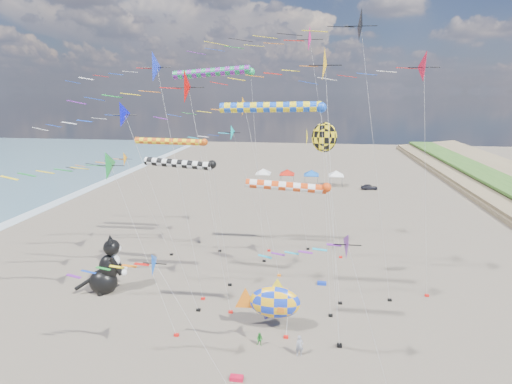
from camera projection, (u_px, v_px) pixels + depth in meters
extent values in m
cone|color=black|center=(370.00, 24.00, 31.65)|extent=(2.71, 2.91, 2.99)
cylinder|color=#B2B2B2|center=(380.00, 174.00, 34.36)|extent=(3.46, 0.02, 24.11)
cube|color=black|center=(390.00, 300.00, 37.05)|extent=(0.36, 0.24, 0.20)
cone|color=#080BDC|center=(150.00, 114.00, 31.64)|extent=(2.06, 2.21, 2.27)
cylinder|color=#B2B2B2|center=(175.00, 218.00, 33.52)|extent=(3.39, 0.02, 17.20)
cube|color=black|center=(198.00, 310.00, 35.37)|extent=(0.36, 0.24, 0.20)
cone|color=#09C7C7|center=(238.00, 132.00, 45.60)|extent=(1.82, 1.95, 2.01)
cylinder|color=#B2B2B2|center=(254.00, 193.00, 47.12)|extent=(3.70, 0.02, 14.47)
cube|color=black|center=(269.00, 250.00, 48.62)|extent=(0.36, 0.24, 0.20)
cone|color=orange|center=(260.00, 107.00, 38.08)|extent=(2.02, 2.16, 2.22)
cylinder|color=#B2B2B2|center=(270.00, 196.00, 40.08)|extent=(2.14, 0.02, 17.50)
cube|color=black|center=(279.00, 275.00, 42.05)|extent=(0.36, 0.24, 0.20)
cone|color=#F01981|center=(316.00, 39.00, 41.28)|extent=(2.79, 2.99, 3.08)
cylinder|color=#B2B2B2|center=(329.00, 155.00, 43.99)|extent=(3.78, 0.02, 24.22)
cube|color=black|center=(341.00, 257.00, 46.68)|extent=(0.36, 0.24, 0.20)
cone|color=red|center=(425.00, 67.00, 33.11)|extent=(2.59, 2.77, 2.85)
cylinder|color=#B2B2B2|center=(426.00, 190.00, 35.52)|extent=(2.25, 0.02, 20.87)
cube|color=black|center=(427.00, 295.00, 37.89)|extent=(0.36, 0.24, 0.20)
cone|color=blue|center=(170.00, 270.00, 24.02)|extent=(1.61, 1.72, 1.78)
cylinder|color=#B2B2B2|center=(202.00, 335.00, 24.80)|extent=(3.80, 0.02, 8.46)
cone|color=#601887|center=(374.00, 250.00, 23.20)|extent=(1.72, 1.84, 1.90)
cylinder|color=#B2B2B2|center=(383.00, 327.00, 24.31)|extent=(1.69, 0.02, 9.98)
cone|color=#FC9E15|center=(140.00, 158.00, 45.05)|extent=(1.63, 1.75, 1.80)
cylinder|color=#B2B2B2|center=(156.00, 208.00, 46.26)|extent=(3.14, 0.02, 11.64)
cube|color=black|center=(171.00, 254.00, 47.45)|extent=(0.36, 0.24, 0.20)
cone|color=yellow|center=(331.00, 63.00, 25.54)|extent=(2.27, 2.43, 2.50)
cylinder|color=#B2B2B2|center=(336.00, 217.00, 27.97)|extent=(1.57, 0.02, 20.67)
cube|color=black|center=(339.00, 346.00, 30.37)|extent=(0.36, 0.24, 0.20)
cone|color=#BF0907|center=(196.00, 87.00, 30.71)|extent=(2.65, 2.84, 2.92)
cylinder|color=#B2B2B2|center=(214.00, 207.00, 32.90)|extent=(2.47, 0.02, 19.28)
cube|color=black|center=(231.00, 312.00, 35.07)|extent=(0.36, 0.24, 0.20)
cone|color=#178E38|center=(115.00, 167.00, 28.98)|extent=(2.29, 2.45, 2.52)
cylinder|color=#B2B2B2|center=(147.00, 256.00, 30.38)|extent=(3.98, 0.02, 13.57)
cube|color=black|center=(177.00, 335.00, 31.74)|extent=(0.36, 0.24, 0.20)
cone|color=#1931D8|center=(163.00, 66.00, 32.60)|extent=(2.61, 2.80, 2.88)
cylinder|color=#B2B2B2|center=(184.00, 191.00, 34.98)|extent=(2.72, 0.02, 20.94)
cube|color=black|center=(203.00, 298.00, 37.33)|extent=(0.36, 0.24, 0.20)
cylinder|color=#198B4B|center=(211.00, 72.00, 41.34)|extent=(8.26, 0.87, 0.87)
sphere|color=#198B4B|center=(251.00, 72.00, 40.78)|extent=(0.91, 0.91, 0.91)
cylinder|color=#B2B2B2|center=(258.00, 172.00, 43.23)|extent=(1.52, 0.02, 20.85)
cube|color=black|center=(264.00, 261.00, 45.65)|extent=(0.36, 0.24, 0.20)
cylinder|color=red|center=(275.00, 186.00, 47.80)|extent=(5.44, 0.67, 0.67)
sphere|color=red|center=(297.00, 187.00, 47.43)|extent=(0.70, 0.70, 0.70)
cylinder|color=#B2B2B2|center=(303.00, 219.00, 48.29)|extent=(1.52, 0.02, 7.88)
cube|color=black|center=(308.00, 249.00, 49.13)|extent=(0.36, 0.24, 0.20)
cylinder|color=#D95212|center=(170.00, 141.00, 46.06)|extent=(8.21, 0.74, 0.74)
sphere|color=#D95212|center=(204.00, 142.00, 45.50)|extent=(0.78, 0.78, 0.78)
cylinder|color=#B2B2B2|center=(212.00, 199.00, 47.03)|extent=(1.52, 0.02, 13.31)
cube|color=black|center=(220.00, 251.00, 48.53)|extent=(0.36, 0.24, 0.20)
cylinder|color=#DA400F|center=(286.00, 186.00, 28.06)|extent=(5.67, 0.65, 0.65)
sphere|color=#DA400F|center=(327.00, 188.00, 27.68)|extent=(0.68, 0.68, 0.68)
cylinder|color=#B2B2B2|center=(333.00, 271.00, 29.10)|extent=(1.52, 0.02, 12.45)
cube|color=black|center=(339.00, 345.00, 30.50)|extent=(0.36, 0.24, 0.20)
cylinder|color=blue|center=(270.00, 107.00, 30.92)|extent=(7.84, 0.79, 0.79)
sphere|color=blue|center=(321.00, 107.00, 30.39)|extent=(0.83, 0.83, 0.83)
cylinder|color=#B2B2B2|center=(326.00, 219.00, 32.46)|extent=(1.52, 0.02, 17.74)
cube|color=black|center=(331.00, 315.00, 34.50)|extent=(0.36, 0.24, 0.20)
cylinder|color=black|center=(178.00, 164.00, 37.65)|extent=(6.60, 0.79, 0.79)
sphere|color=black|center=(212.00, 164.00, 37.21)|extent=(0.83, 0.83, 0.83)
cylinder|color=#B2B2B2|center=(221.00, 227.00, 38.61)|extent=(1.52, 0.02, 12.31)
cube|color=black|center=(230.00, 285.00, 39.99)|extent=(0.36, 0.24, 0.20)
ellipsoid|color=yellow|center=(324.00, 137.00, 35.08)|extent=(2.20, 0.40, 2.64)
cone|color=yellow|center=(307.00, 137.00, 35.28)|extent=(0.12, 1.80, 1.80)
cylinder|color=#B2B2B2|center=(332.00, 222.00, 35.82)|extent=(2.03, 2.03, 15.00)
cube|color=black|center=(340.00, 303.00, 36.53)|extent=(0.36, 0.24, 0.20)
ellipsoid|color=#1435CB|center=(275.00, 302.00, 31.98)|extent=(4.20, 1.93, 2.73)
cone|color=orange|center=(246.00, 300.00, 32.30)|extent=(2.01, 0.25, 2.00)
cone|color=yellow|center=(277.00, 287.00, 31.62)|extent=(1.46, 0.20, 1.46)
cylinder|color=#B2B2B2|center=(287.00, 323.00, 31.72)|extent=(0.14, 1.04, 2.07)
cube|color=red|center=(286.00, 337.00, 31.48)|extent=(0.36, 0.24, 0.20)
imported|color=gray|center=(300.00, 346.00, 29.24)|extent=(0.66, 0.51, 1.61)
imported|color=#218127|center=(260.00, 339.00, 30.46)|extent=(0.59, 0.51, 1.06)
imported|color=#2824B5|center=(266.00, 313.00, 34.10)|extent=(0.66, 0.67, 1.13)
cube|color=#1131B3|center=(322.00, 283.00, 40.20)|extent=(0.90, 0.44, 0.30)
cube|color=red|center=(237.00, 378.00, 26.90)|extent=(0.90, 0.44, 0.30)
cube|color=black|center=(249.00, 299.00, 37.21)|extent=(0.90, 0.44, 0.30)
cube|color=white|center=(263.00, 174.00, 83.45)|extent=(3.00, 3.00, 0.15)
pyramid|color=white|center=(263.00, 169.00, 83.20)|extent=(4.20, 4.20, 1.00)
cylinder|color=#999999|center=(256.00, 180.00, 82.66)|extent=(0.08, 0.08, 2.20)
cylinder|color=#999999|center=(269.00, 180.00, 82.31)|extent=(0.08, 0.08, 2.20)
cylinder|color=#999999|center=(258.00, 177.00, 85.16)|extent=(0.08, 0.08, 2.20)
cylinder|color=#999999|center=(270.00, 178.00, 84.81)|extent=(0.08, 0.08, 2.20)
cube|color=red|center=(287.00, 174.00, 82.78)|extent=(3.00, 3.00, 0.15)
pyramid|color=red|center=(287.00, 169.00, 82.52)|extent=(4.20, 4.20, 1.00)
cylinder|color=#999999|center=(280.00, 181.00, 81.99)|extent=(0.08, 0.08, 2.20)
cylinder|color=#999999|center=(293.00, 181.00, 81.63)|extent=(0.08, 0.08, 2.20)
cylinder|color=#999999|center=(281.00, 178.00, 84.48)|extent=(0.08, 0.08, 2.20)
cylinder|color=#999999|center=(294.00, 178.00, 84.13)|extent=(0.08, 0.08, 2.20)
cube|color=blue|center=(311.00, 175.00, 82.10)|extent=(3.00, 3.00, 0.15)
pyramid|color=blue|center=(312.00, 170.00, 81.84)|extent=(4.20, 4.20, 1.00)
cylinder|color=#999999|center=(305.00, 181.00, 81.31)|extent=(0.08, 0.08, 2.20)
cylinder|color=#999999|center=(318.00, 182.00, 80.96)|extent=(0.08, 0.08, 2.20)
cylinder|color=#999999|center=(305.00, 179.00, 83.81)|extent=(0.08, 0.08, 2.20)
cylinder|color=#999999|center=(317.00, 179.00, 83.45)|extent=(0.08, 0.08, 2.20)
cube|color=white|center=(336.00, 176.00, 81.42)|extent=(3.00, 3.00, 0.15)
pyramid|color=white|center=(336.00, 171.00, 81.17)|extent=(4.20, 4.20, 1.00)
cylinder|color=#999999|center=(330.00, 182.00, 80.63)|extent=(0.08, 0.08, 2.20)
cylinder|color=#999999|center=(343.00, 183.00, 80.28)|extent=(0.08, 0.08, 2.20)
cylinder|color=#999999|center=(329.00, 180.00, 83.13)|extent=(0.08, 0.08, 2.20)
cylinder|color=#999999|center=(342.00, 180.00, 82.78)|extent=(0.08, 0.08, 2.20)
imported|color=#26262D|center=(369.00, 187.00, 79.05)|extent=(3.32, 1.66, 1.09)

